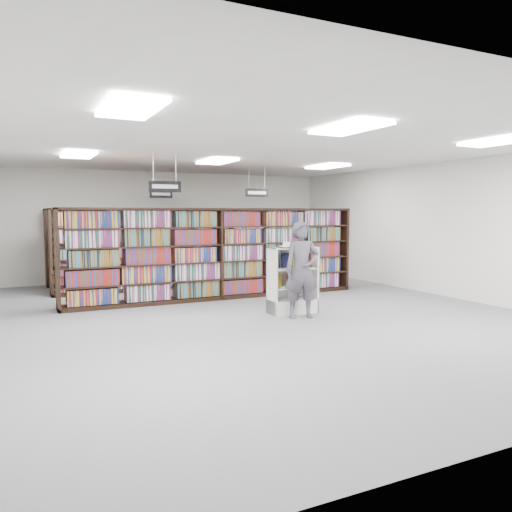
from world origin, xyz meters
name	(u,v)px	position (x,y,z in m)	size (l,w,h in m)	color
floor	(255,314)	(0.00, 0.00, 0.00)	(12.00, 12.00, 0.00)	#59595F
ceiling	(255,150)	(0.00, 0.00, 3.20)	(10.00, 12.00, 0.10)	silver
wall_back	(169,226)	(0.00, 6.00, 1.60)	(10.00, 0.10, 3.20)	silver
wall_right	(444,229)	(5.00, 0.00, 1.60)	(0.10, 12.00, 3.20)	silver
bookshelf_row_near	(218,254)	(0.00, 2.00, 1.05)	(7.00, 0.60, 2.10)	black
bookshelf_row_mid	(190,248)	(0.00, 4.00, 1.05)	(7.00, 0.60, 2.10)	black
bookshelf_row_far	(172,244)	(0.00, 5.70, 1.05)	(7.00, 0.60, 2.10)	black
aisle_sign_left	(165,185)	(-1.50, 1.00, 2.53)	(0.65, 0.02, 0.80)	#B2B2B7
aisle_sign_right	(257,192)	(1.50, 3.00, 2.53)	(0.65, 0.02, 0.80)	#B2B2B7
aisle_sign_center	(161,193)	(-0.50, 5.00, 2.53)	(0.65, 0.02, 0.80)	#B2B2B7
troffer_front_left	(130,108)	(-3.00, -3.00, 3.16)	(0.60, 1.20, 0.04)	white
troffer_front_center	(350,128)	(0.00, -3.00, 3.16)	(0.60, 1.20, 0.04)	white
troffer_front_right	(499,141)	(3.00, -3.00, 3.16)	(0.60, 1.20, 0.04)	white
troffer_back_left	(78,155)	(-3.00, 2.00, 3.16)	(0.60, 1.20, 0.04)	white
troffer_back_center	(217,161)	(0.00, 2.00, 3.16)	(0.60, 1.20, 0.04)	white
troffer_back_right	(327,167)	(3.00, 2.00, 3.16)	(0.60, 1.20, 0.04)	white
endcap_display	(292,290)	(0.72, -0.20, 0.45)	(0.97, 0.52, 1.32)	white
open_book	(289,246)	(0.61, -0.27, 1.35)	(0.56, 0.34, 0.12)	black
shopper	(302,270)	(0.64, -0.70, 0.91)	(0.67, 0.44, 1.83)	#504A55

